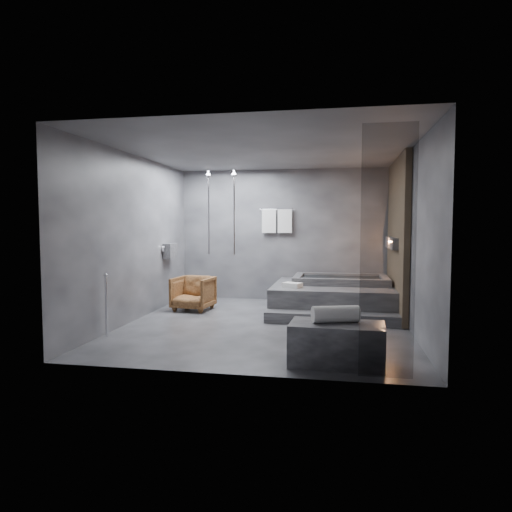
# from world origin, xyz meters

# --- Properties ---
(room) EXTENTS (5.00, 5.04, 2.82)m
(room) POSITION_xyz_m (0.40, 0.24, 1.73)
(room) COLOR #2D2D2F
(room) RESTS_ON ground
(tub_deck) EXTENTS (2.20, 2.00, 0.50)m
(tub_deck) POSITION_xyz_m (1.05, 1.45, 0.25)
(tub_deck) COLOR #323234
(tub_deck) RESTS_ON ground
(tub_step) EXTENTS (2.20, 0.36, 0.18)m
(tub_step) POSITION_xyz_m (1.05, 0.27, 0.09)
(tub_step) COLOR #323234
(tub_step) RESTS_ON ground
(concrete_bench) EXTENTS (1.11, 0.65, 0.49)m
(concrete_bench) POSITION_xyz_m (1.15, -1.93, 0.24)
(concrete_bench) COLOR #353537
(concrete_bench) RESTS_ON ground
(driftwood_chair) EXTENTS (0.77, 0.78, 0.64)m
(driftwood_chair) POSITION_xyz_m (-1.56, 1.02, 0.32)
(driftwood_chair) COLOR #412410
(driftwood_chair) RESTS_ON ground
(rolled_towel) EXTENTS (0.58, 0.35, 0.20)m
(rolled_towel) POSITION_xyz_m (1.13, -1.89, 0.59)
(rolled_towel) COLOR white
(rolled_towel) RESTS_ON concrete_bench
(deck_towel) EXTENTS (0.38, 0.33, 0.08)m
(deck_towel) POSITION_xyz_m (0.34, 0.89, 0.54)
(deck_towel) COLOR white
(deck_towel) RESTS_ON tub_deck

